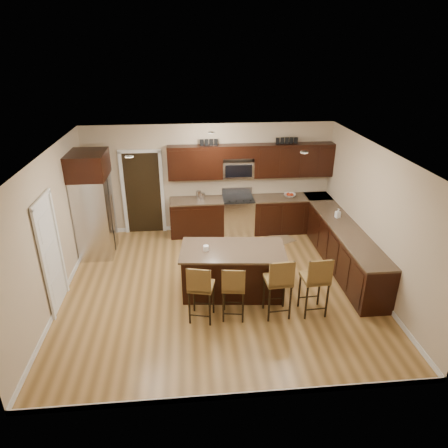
{
  "coord_description": "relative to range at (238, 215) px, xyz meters",
  "views": [
    {
      "loc": [
        -0.53,
        -6.67,
        4.43
      ],
      "look_at": [
        0.13,
        0.4,
        1.18
      ],
      "focal_mm": 32.0,
      "sensor_mm": 36.0,
      "label": 1
    }
  ],
  "objects": [
    {
      "name": "floor",
      "position": [
        -0.68,
        -2.45,
        -0.47
      ],
      "size": [
        6.0,
        6.0,
        0.0
      ],
      "primitive_type": "plane",
      "color": "#A0763F",
      "rests_on": "ground"
    },
    {
      "name": "wall_left",
      "position": [
        -3.68,
        -2.45,
        0.88
      ],
      "size": [
        0.0,
        5.5,
        5.5
      ],
      "primitive_type": "plane",
      "rotation": [
        1.57,
        0.0,
        1.57
      ],
      "color": "#C0AC8B",
      "rests_on": "floor"
    },
    {
      "name": "canister_tall",
      "position": [
        -0.97,
        -0.0,
        0.56
      ],
      "size": [
        0.12,
        0.12,
        0.23
      ],
      "primitive_type": "cylinder",
      "color": "silver",
      "rests_on": "base_cabinets"
    },
    {
      "name": "stool_mid",
      "position": [
        -0.52,
        -3.46,
        0.18
      ],
      "size": [
        0.44,
        0.44,
        1.04
      ],
      "rotation": [
        0.0,
        0.0,
        -0.15
      ],
      "color": "olive",
      "rests_on": "floor"
    },
    {
      "name": "wall_back",
      "position": [
        -0.68,
        0.3,
        0.88
      ],
      "size": [
        6.0,
        0.0,
        6.0
      ],
      "primitive_type": "plane",
      "rotation": [
        1.57,
        0.0,
        0.0
      ],
      "color": "#C0AC8B",
      "rests_on": "floor"
    },
    {
      "name": "fruit_bowl",
      "position": [
        1.29,
        -0.0,
        0.48
      ],
      "size": [
        0.36,
        0.36,
        0.07
      ],
      "primitive_type": "imported",
      "rotation": [
        0.0,
        0.0,
        -0.26
      ],
      "color": "silver",
      "rests_on": "base_cabinets"
    },
    {
      "name": "refrigerator",
      "position": [
        -3.3,
        -0.77,
        0.73
      ],
      "size": [
        0.79,
        0.97,
        2.35
      ],
      "color": "silver",
      "rests_on": "floor"
    },
    {
      "name": "stool_right",
      "position": [
        0.26,
        -3.47,
        0.25
      ],
      "size": [
        0.46,
        0.46,
        1.16
      ],
      "rotation": [
        0.0,
        0.0,
        0.06
      ],
      "color": "olive",
      "rests_on": "floor"
    },
    {
      "name": "soap_bottle",
      "position": [
        2.02,
        -1.37,
        0.55
      ],
      "size": [
        0.12,
        0.12,
        0.21
      ],
      "primitive_type": "imported",
      "rotation": [
        0.0,
        0.0,
        0.25
      ],
      "color": "#B2B2B2",
      "rests_on": "base_cabinets"
    },
    {
      "name": "letter_decor",
      "position": [
        0.22,
        0.13,
        1.82
      ],
      "size": [
        2.2,
        0.03,
        0.15
      ],
      "primitive_type": null,
      "color": "black",
      "rests_on": "upper_cabinets"
    },
    {
      "name": "range",
      "position": [
        0.0,
        0.0,
        0.0
      ],
      "size": [
        0.76,
        0.64,
        1.11
      ],
      "color": "silver",
      "rests_on": "floor"
    },
    {
      "name": "island_jar",
      "position": [
        -0.93,
        -2.62,
        0.5
      ],
      "size": [
        0.1,
        0.1,
        0.1
      ],
      "primitive_type": "cylinder",
      "color": "white",
      "rests_on": "island"
    },
    {
      "name": "stool_left",
      "position": [
        -1.08,
        -3.46,
        0.21
      ],
      "size": [
        0.5,
        0.5,
        1.1
      ],
      "rotation": [
        0.0,
        0.0,
        -0.24
      ],
      "color": "olive",
      "rests_on": "floor"
    },
    {
      "name": "island",
      "position": [
        -0.43,
        -2.62,
        -0.04
      ],
      "size": [
        2.04,
        1.21,
        0.92
      ],
      "rotation": [
        0.0,
        0.0,
        -0.1
      ],
      "color": "black",
      "rests_on": "floor"
    },
    {
      "name": "pantry_door",
      "position": [
        -3.66,
        -2.75,
        0.55
      ],
      "size": [
        0.03,
        0.8,
        2.04
      ],
      "primitive_type": "cube",
      "color": "white",
      "rests_on": "floor"
    },
    {
      "name": "floor_mat",
      "position": [
        0.89,
        -0.55,
        -0.47
      ],
      "size": [
        0.98,
        0.83,
        0.01
      ],
      "primitive_type": "cube",
      "rotation": [
        0.0,
        0.0,
        0.41
      ],
      "color": "olive",
      "rests_on": "floor"
    },
    {
      "name": "microwave",
      "position": [
        0.0,
        0.15,
        1.15
      ],
      "size": [
        0.76,
        0.31,
        0.4
      ],
      "primitive_type": "cube",
      "color": "silver",
      "rests_on": "upper_cabinets"
    },
    {
      "name": "upper_cabinets",
      "position": [
        0.36,
        0.13,
        1.37
      ],
      "size": [
        4.0,
        0.33,
        0.8
      ],
      "color": "black",
      "rests_on": "wall_back"
    },
    {
      "name": "base_cabinets",
      "position": [
        1.22,
        -1.01,
        -0.01
      ],
      "size": [
        4.02,
        3.96,
        0.92
      ],
      "color": "black",
      "rests_on": "floor"
    },
    {
      "name": "wall_right",
      "position": [
        2.32,
        -2.45,
        0.88
      ],
      "size": [
        0.0,
        5.5,
        5.5
      ],
      "primitive_type": "plane",
      "rotation": [
        1.57,
        0.0,
        -1.57
      ],
      "color": "#C0AC8B",
      "rests_on": "floor"
    },
    {
      "name": "stool_extra",
      "position": [
        0.91,
        -3.47,
        0.25
      ],
      "size": [
        0.46,
        0.46,
        1.16
      ],
      "rotation": [
        0.0,
        0.0,
        0.06
      ],
      "color": "olive",
      "rests_on": "floor"
    },
    {
      "name": "canister_short",
      "position": [
        -0.88,
        -0.0,
        0.54
      ],
      "size": [
        0.11,
        0.11,
        0.17
      ],
      "primitive_type": "cylinder",
      "color": "silver",
      "rests_on": "base_cabinets"
    },
    {
      "name": "doorway",
      "position": [
        -2.33,
        0.28,
        0.56
      ],
      "size": [
        0.85,
        0.03,
        2.06
      ],
      "primitive_type": "cube",
      "color": "black",
      "rests_on": "floor"
    },
    {
      "name": "ceiling",
      "position": [
        -0.68,
        -2.45,
        2.23
      ],
      "size": [
        6.0,
        6.0,
        0.0
      ],
      "primitive_type": "plane",
      "rotation": [
        3.14,
        0.0,
        0.0
      ],
      "color": "silver",
      "rests_on": "wall_back"
    }
  ]
}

